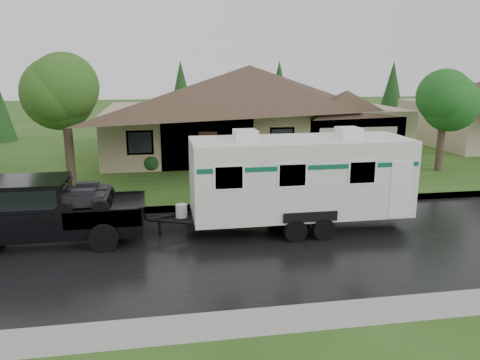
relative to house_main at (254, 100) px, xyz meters
name	(u,v)px	position (x,y,z in m)	size (l,w,h in m)	color
ground	(267,224)	(-2.29, -13.84, -3.59)	(140.00, 140.00, 0.00)	#2A4C17
road	(281,244)	(-2.29, -15.84, -3.59)	(140.00, 8.00, 0.01)	black
curb	(255,205)	(-2.29, -11.59, -3.52)	(140.00, 0.50, 0.15)	gray
lawn	(217,151)	(-2.29, 1.16, -3.52)	(140.00, 26.00, 0.15)	#2A4C17
house_main	(254,100)	(0.00, 0.00, 0.00)	(19.44, 10.80, 6.90)	#998C67
tree_left_green	(65,94)	(-10.32, -6.99, 0.84)	(3.73, 3.73, 6.17)	#382B1E
tree_right_green	(445,102)	(8.79, -7.12, 0.23)	(3.20, 3.20, 5.30)	#382B1E
shrub_row	(265,158)	(-0.29, -4.54, -2.94)	(13.60, 1.00, 1.00)	#143814
pickup_truck	(37,209)	(-10.09, -14.44, -2.43)	(6.49, 2.47, 2.16)	black
travel_trailer	(300,176)	(-1.28, -14.44, -1.69)	(8.00, 2.81, 3.59)	silver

